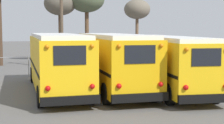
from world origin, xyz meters
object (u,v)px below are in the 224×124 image
object	(u,v)px
bare_tree_1	(60,4)
bare_tree_2	(137,10)
school_bus_1	(112,60)
school_bus_2	(165,60)
utility_pole	(62,23)
school_bus_0	(57,61)
bare_tree_0	(87,0)

from	to	relation	value
bare_tree_1	bare_tree_2	bearing A→B (deg)	20.77
school_bus_1	bare_tree_2	bearing A→B (deg)	70.32
bare_tree_1	bare_tree_2	world-z (taller)	bare_tree_1
school_bus_2	utility_pole	size ratio (longest dim) A/B	1.42
utility_pole	bare_tree_2	xyz separation A→B (m)	(9.80, 10.47, 1.74)
school_bus_0	utility_pole	bearing A→B (deg)	84.55
school_bus_0	bare_tree_0	bearing A→B (deg)	76.72
utility_pole	bare_tree_2	bearing A→B (deg)	46.88
school_bus_1	utility_pole	bearing A→B (deg)	99.82
bare_tree_1	school_bus_0	bearing A→B (deg)	-94.42
bare_tree_1	school_bus_2	bearing A→B (deg)	-75.78
school_bus_0	school_bus_2	xyz separation A→B (m)	(6.05, -0.55, -0.06)
school_bus_2	bare_tree_1	xyz separation A→B (m)	(-4.67, 18.43, 4.35)
bare_tree_0	bare_tree_2	xyz separation A→B (m)	(6.68, 3.78, -0.80)
school_bus_0	bare_tree_1	world-z (taller)	bare_tree_1
school_bus_2	bare_tree_0	xyz separation A→B (m)	(-1.87, 18.24, 4.85)
school_bus_0	school_bus_1	bearing A→B (deg)	-7.78
bare_tree_0	bare_tree_1	distance (m)	2.85
school_bus_1	school_bus_2	bearing A→B (deg)	-2.51
utility_pole	bare_tree_0	size ratio (longest dim) A/B	0.95
school_bus_0	bare_tree_0	distance (m)	18.80
school_bus_1	bare_tree_2	world-z (taller)	bare_tree_2
school_bus_0	bare_tree_0	world-z (taller)	bare_tree_0
utility_pole	school_bus_0	bearing A→B (deg)	-95.45
bare_tree_2	bare_tree_1	bearing A→B (deg)	-159.23
school_bus_2	school_bus_1	bearing A→B (deg)	177.49
school_bus_1	bare_tree_2	distance (m)	23.59
utility_pole	bare_tree_2	world-z (taller)	utility_pole
school_bus_1	school_bus_0	bearing A→B (deg)	172.22
school_bus_2	utility_pole	distance (m)	12.80
bare_tree_0	bare_tree_1	world-z (taller)	bare_tree_0
utility_pole	bare_tree_0	world-z (taller)	bare_tree_0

